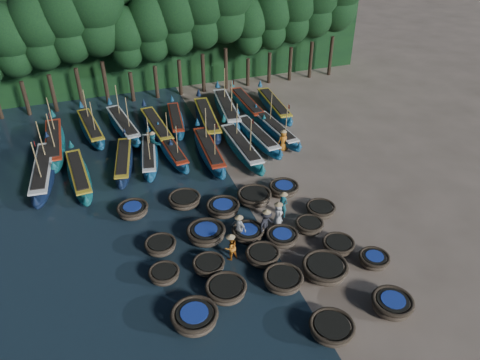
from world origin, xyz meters
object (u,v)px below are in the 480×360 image
object	(u,v)px
long_boat_2	(124,161)
long_boat_12	(157,127)
coracle_8	(325,269)
long_boat_11	(123,125)
coracle_24	(284,188)
fisherman_1	(283,204)
fisherman_4	(239,227)
coracle_9	(374,260)
coracle_16	(206,233)
coracle_3	(332,328)
fisherman_5	(153,142)
coracle_13	(282,237)
coracle_23	(254,197)
long_boat_6	(241,147)
long_boat_10	(91,128)
coracle_4	(392,304)
fisherman_2	(231,247)
coracle_22	(223,208)
long_boat_3	(149,156)
fisherman_0	(278,214)
fisherman_3	(266,223)
long_boat_17	(274,106)
coracle_10	(164,274)
long_boat_4	(172,150)
coracle_20	(133,210)
coracle_21	(185,200)
coracle_5	(195,317)
coracle_6	(226,289)
long_boat_0	(43,172)
coracle_12	(263,256)
coracle_14	(338,245)
long_boat_7	(257,136)
coracle_17	(248,233)
long_boat_13	(176,120)
long_boat_14	(207,119)
coracle_18	(309,226)
coracle_11	(209,265)
coracle_7	(283,280)
long_boat_15	(227,109)

from	to	relation	value
long_boat_2	long_boat_12	bearing A→B (deg)	63.78
coracle_8	long_boat_11	xyz separation A→B (m)	(-7.91, 20.43, 0.10)
coracle_24	long_boat_2	xyz separation A→B (m)	(-9.67, 6.97, 0.09)
fisherman_1	fisherman_4	size ratio (longest dim) A/B	1.01
long_boat_12	coracle_9	bearing A→B (deg)	-71.94
coracle_16	coracle_24	distance (m)	6.83
coracle_3	fisherman_5	bearing A→B (deg)	103.49
coracle_13	coracle_23	xyz separation A→B (m)	(-0.14, 4.21, 0.07)
long_boat_6	long_boat_10	distance (m)	12.78
coracle_4	coracle_16	xyz separation A→B (m)	(-7.13, 8.15, 0.01)
long_boat_2	fisherman_2	size ratio (longest dim) A/B	4.08
coracle_22	long_boat_3	world-z (taller)	long_boat_3
fisherman_0	fisherman_3	xyz separation A→B (m)	(-1.04, -0.65, 0.06)
coracle_22	coracle_13	bearing A→B (deg)	-57.55
fisherman_5	coracle_22	bearing A→B (deg)	174.19
coracle_16	long_boat_17	world-z (taller)	long_boat_17
coracle_10	long_boat_17	world-z (taller)	long_boat_17
long_boat_4	fisherman_5	size ratio (longest dim) A/B	3.85
fisherman_4	long_boat_4	bearing A→B (deg)	156.56
fisherman_2	fisherman_4	bearing A→B (deg)	-139.58
coracle_20	fisherman_1	world-z (taller)	fisherman_1
coracle_21	coracle_24	xyz separation A→B (m)	(6.59, -0.93, 0.01)
fisherman_1	coracle_5	bearing A→B (deg)	-76.24
coracle_6	fisherman_4	distance (m)	4.44
long_boat_0	coracle_10	bearing A→B (deg)	-59.53
long_boat_3	coracle_21	bearing A→B (deg)	-70.10
coracle_12	coracle_14	bearing A→B (deg)	-7.47
coracle_4	long_boat_7	bearing A→B (deg)	90.12
coracle_13	fisherman_2	world-z (taller)	fisherman_2
coracle_9	long_boat_2	xyz separation A→B (m)	(-11.58, 14.88, 0.12)
fisherman_1	fisherman_2	bearing A→B (deg)	-85.99
coracle_4	coracle_23	distance (m)	11.17
long_boat_17	fisherman_5	size ratio (longest dim) A/B	4.37
coracle_16	coracle_6	bearing A→B (deg)	-92.90
coracle_22	long_boat_0	size ratio (longest dim) A/B	0.25
coracle_17	long_boat_3	xyz separation A→B (m)	(-3.94, 10.62, 0.12)
coracle_3	fisherman_3	bearing A→B (deg)	91.57
long_boat_3	long_boat_13	size ratio (longest dim) A/B	1.00
long_boat_14	fisherman_0	xyz separation A→B (m)	(0.36, -14.37, 0.26)
fisherman_2	fisherman_5	bearing A→B (deg)	-96.49
coracle_6	long_boat_17	world-z (taller)	long_boat_17
coracle_16	fisherman_5	world-z (taller)	fisherman_5
coracle_18	fisherman_1	size ratio (longest dim) A/B	1.01
coracle_3	coracle_11	world-z (taller)	coracle_3
coracle_7	long_boat_17	bearing A→B (deg)	68.57
coracle_14	coracle_8	bearing A→B (deg)	-137.66
coracle_21	long_boat_15	distance (m)	13.61
coracle_18	fisherman_2	size ratio (longest dim) A/B	1.06
coracle_22	long_boat_3	xyz separation A→B (m)	(-3.27, 7.85, 0.09)
coracle_22	coracle_24	xyz separation A→B (m)	(4.50, 0.70, -0.00)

